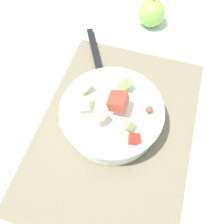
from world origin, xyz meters
name	(u,v)px	position (x,y,z in m)	size (l,w,h in m)	color
ground_plane	(115,130)	(0.00, 0.00, 0.00)	(2.40, 2.40, 0.00)	silver
placemat	(115,129)	(0.00, 0.00, 0.00)	(0.52, 0.36, 0.01)	#756B56
salad_bowl	(112,114)	(-0.01, -0.01, 0.05)	(0.23, 0.23, 0.12)	white
serving_spoon	(98,63)	(-0.18, -0.10, 0.01)	(0.20, 0.12, 0.01)	black
whole_apple	(153,13)	(-0.39, 0.00, 0.04)	(0.08, 0.08, 0.10)	#8CB74C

